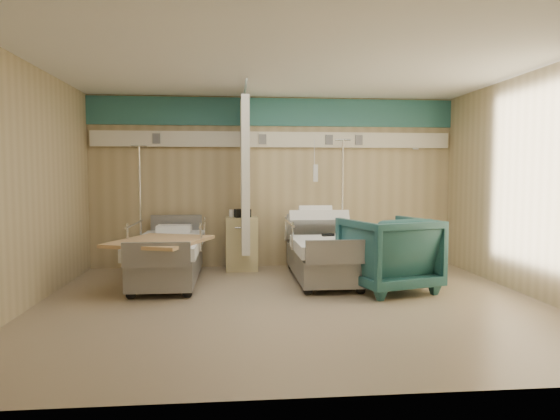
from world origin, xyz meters
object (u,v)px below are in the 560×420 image
Objects in this scene: bed_right at (322,258)px; visitor_armchair at (389,254)px; iv_stand_left at (141,247)px; bed_left at (168,261)px; iv_stand_right at (342,241)px; bedside_cabinet at (242,243)px.

visitor_armchair is at bearing -44.79° from bed_right.
bed_right is at bearing -16.23° from iv_stand_left.
bed_left is at bearing 180.00° from bed_right.
iv_stand_left is (-3.46, 1.53, -0.08)m from visitor_armchair.
bed_right is at bearing -61.41° from visitor_armchair.
bed_left is at bearing -160.33° from iv_stand_right.
bed_right is 1.03× the size of iv_stand_right.
bedside_cabinet is 0.43× the size of iv_stand_left.
bed_right is at bearing -117.38° from iv_stand_right.
visitor_armchair is at bearing -14.11° from bed_left.
bed_right is 1.00× the size of bed_left.
iv_stand_left is at bearing -176.02° from bedside_cabinet.
iv_stand_right is (0.50, 0.97, 0.12)m from bed_right.
visitor_armchair reaches higher than bedside_cabinet.
bed_right is 1.07m from visitor_armchair.
bed_right and bed_left have the same top height.
iv_stand_right is (-0.25, 1.71, -0.06)m from visitor_armchair.
iv_stand_left is (-1.57, -0.11, -0.02)m from bedside_cabinet.
bed_left is 3.04m from visitor_armchair.
bed_left is 2.01× the size of visitor_armchair.
bed_left is 2.54× the size of bedside_cabinet.
iv_stand_right reaches higher than visitor_armchair.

